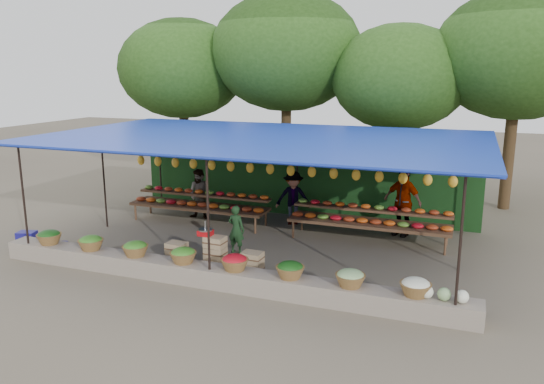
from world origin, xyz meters
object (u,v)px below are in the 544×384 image
at_px(weighing_scale, 205,232).
at_px(blue_crate_front, 54,250).
at_px(vendor_seated, 236,229).
at_px(crate_counter, 214,256).
at_px(blue_crate_back, 27,237).

xyz_separation_m(weighing_scale, blue_crate_front, (-3.80, -0.61, -0.69)).
xyz_separation_m(vendor_seated, blue_crate_front, (-4.03, -1.76, -0.44)).
relative_size(crate_counter, blue_crate_back, 5.20).
bearing_deg(crate_counter, vendor_seated, 88.73).
height_order(crate_counter, weighing_scale, weighing_scale).
bearing_deg(blue_crate_back, blue_crate_front, -37.78).
xyz_separation_m(vendor_seated, blue_crate_back, (-5.53, -1.13, -0.47)).
relative_size(blue_crate_front, blue_crate_back, 1.20).
bearing_deg(blue_crate_back, crate_counter, -15.07).
bearing_deg(weighing_scale, blue_crate_back, 179.78).
bearing_deg(weighing_scale, vendor_seated, 78.45).
height_order(blue_crate_front, blue_crate_back, blue_crate_front).
relative_size(vendor_seated, blue_crate_front, 2.23).
distance_m(weighing_scale, vendor_seated, 1.20).
distance_m(blue_crate_front, blue_crate_back, 1.62).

